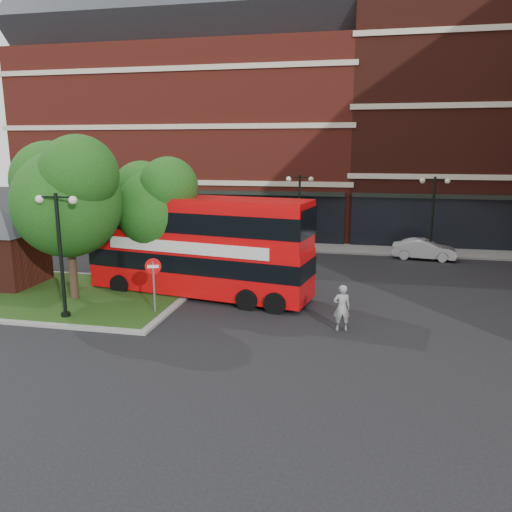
% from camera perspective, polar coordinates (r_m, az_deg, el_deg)
% --- Properties ---
extents(ground, '(120.00, 120.00, 0.00)m').
position_cam_1_polar(ground, '(18.80, -6.74, -8.57)').
color(ground, black).
rests_on(ground, ground).
extents(pavement_far, '(44.00, 3.00, 0.12)m').
position_cam_1_polar(pavement_far, '(34.27, 1.95, 1.17)').
color(pavement_far, slate).
rests_on(pavement_far, ground).
extents(terrace_far_left, '(26.00, 12.00, 14.00)m').
position_cam_1_polar(terrace_far_left, '(42.88, -7.06, 12.65)').
color(terrace_far_left, maroon).
rests_on(terrace_far_left, ground).
extents(terrace_far_right, '(18.00, 12.00, 16.00)m').
position_cam_1_polar(terrace_far_right, '(41.50, 23.93, 13.11)').
color(terrace_far_right, '#471911').
rests_on(terrace_far_right, ground).
extents(traffic_island, '(12.60, 7.60, 0.15)m').
position_cam_1_polar(traffic_island, '(24.83, -22.32, -4.08)').
color(traffic_island, gray).
rests_on(traffic_island, ground).
extents(kiosk, '(6.51, 6.51, 3.60)m').
position_cam_1_polar(kiosk, '(26.89, -26.85, 1.64)').
color(kiosk, '#471911').
rests_on(kiosk, traffic_island).
extents(tree_island_west, '(5.40, 4.71, 7.21)m').
position_cam_1_polar(tree_island_west, '(22.88, -20.94, 6.79)').
color(tree_island_west, '#2D2116').
rests_on(tree_island_west, ground).
extents(tree_island_east, '(4.46, 3.90, 6.29)m').
position_cam_1_polar(tree_island_east, '(23.72, -11.40, 6.18)').
color(tree_island_east, '#2D2116').
rests_on(tree_island_east, ground).
extents(lamp_island, '(1.72, 0.36, 5.00)m').
position_cam_1_polar(lamp_island, '(20.57, -21.46, 0.67)').
color(lamp_island, black).
rests_on(lamp_island, ground).
extents(lamp_far_left, '(1.72, 0.36, 5.00)m').
position_cam_1_polar(lamp_far_left, '(31.59, 4.96, 5.26)').
color(lamp_far_left, black).
rests_on(lamp_far_left, ground).
extents(lamp_far_right, '(1.72, 0.36, 5.00)m').
position_cam_1_polar(lamp_far_right, '(31.67, 19.53, 4.62)').
color(lamp_far_right, black).
rests_on(lamp_far_right, ground).
extents(bus, '(10.61, 4.15, 3.96)m').
position_cam_1_polar(bus, '(22.67, -6.66, 1.86)').
color(bus, red).
rests_on(bus, ground).
extents(woman, '(0.72, 0.56, 1.76)m').
position_cam_1_polar(woman, '(18.79, 9.77, -5.85)').
color(woman, gray).
rests_on(woman, ground).
extents(car_silver, '(4.69, 2.21, 1.55)m').
position_cam_1_polar(car_silver, '(33.77, 0.69, 2.24)').
color(car_silver, '#BABBC2').
rests_on(car_silver, ground).
extents(car_white, '(3.85, 1.72, 1.23)m').
position_cam_1_polar(car_white, '(31.97, 18.64, 0.72)').
color(car_white, silver).
rests_on(car_white, ground).
extents(no_entry_sign, '(0.63, 0.24, 2.35)m').
position_cam_1_polar(no_entry_sign, '(20.43, -11.64, -2.12)').
color(no_entry_sign, slate).
rests_on(no_entry_sign, ground).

